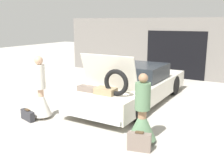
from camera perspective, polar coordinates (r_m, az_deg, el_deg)
ground_plane at (r=8.86m, az=4.60°, el=-3.79°), size 40.00×40.00×0.00m
garage_wall_back at (r=12.73m, az=13.74°, el=7.52°), size 12.00×0.14×2.80m
car at (r=8.71m, az=4.70°, el=-0.25°), size 2.00×5.16×1.75m
person_left at (r=7.43m, az=-15.21°, el=-2.58°), size 0.54×0.54×1.73m
person_right at (r=5.82m, az=6.57°, el=-7.45°), size 0.64×0.64×1.56m
suitcase_beside_left_person at (r=7.51m, az=-17.90°, el=-6.48°), size 0.55×0.26×0.31m
suitcase_beside_right_person at (r=5.56m, az=5.94°, el=-12.41°), size 0.51×0.26×0.42m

